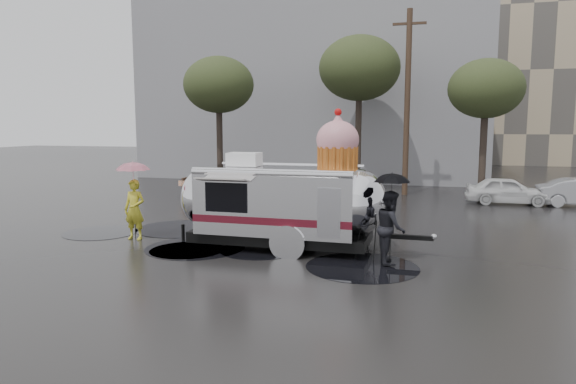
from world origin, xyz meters
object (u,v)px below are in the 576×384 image
(airstream_trailer, at_px, (284,199))
(person_right, at_px, (391,227))
(person_left, at_px, (135,209))
(tripod, at_px, (367,227))

(airstream_trailer, height_order, person_right, airstream_trailer)
(airstream_trailer, distance_m, person_right, 3.21)
(person_left, relative_size, tripod, 1.28)
(person_right, height_order, tripod, person_right)
(person_left, bearing_deg, person_right, -3.49)
(person_left, bearing_deg, airstream_trailer, 4.29)
(airstream_trailer, bearing_deg, person_left, -177.40)
(tripod, bearing_deg, airstream_trailer, 175.94)
(person_right, distance_m, tripod, 0.72)
(airstream_trailer, height_order, person_left, airstream_trailer)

